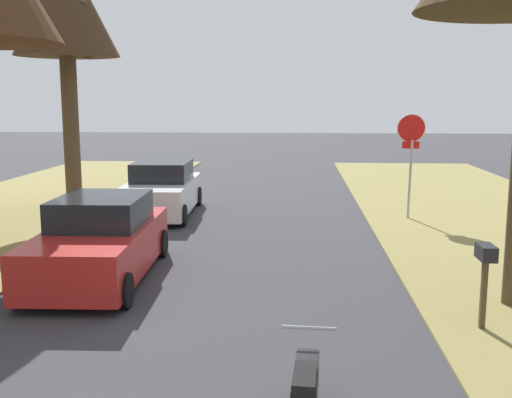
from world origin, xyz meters
TOP-DOWN VIEW (x-y plane):
  - stop_sign_far at (4.81, 14.77)m, footprint 0.81×0.33m
  - street_tree_left_far at (-5.33, 15.66)m, footprint 3.13×3.13m
  - parked_sedan_red at (-2.15, 8.51)m, footprint 2.08×4.46m
  - parked_sedan_white at (-2.42, 15.05)m, footprint 2.08×4.46m
  - parked_motorcycle at (1.71, 3.11)m, footprint 0.60×2.05m
  - curbside_mailbox at (4.37, 6.22)m, footprint 0.22×0.44m

SIDE VIEW (x-z plane):
  - parked_motorcycle at x=1.71m, z-range 0.00..0.97m
  - parked_sedan_red at x=-2.15m, z-range -0.06..1.51m
  - parked_sedan_white at x=-2.42m, z-range -0.06..1.51m
  - curbside_mailbox at x=4.37m, z-range 0.42..1.69m
  - stop_sign_far at x=4.81m, z-range 0.71..3.67m
  - street_tree_left_far at x=-5.33m, z-range 2.24..10.09m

